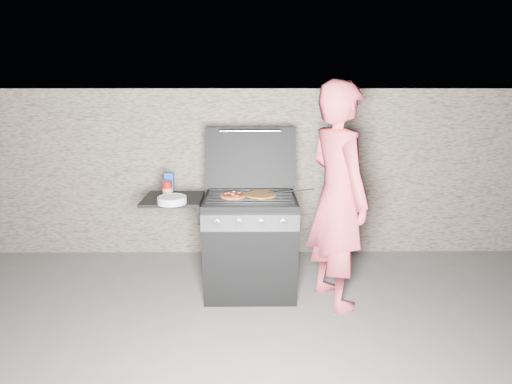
{
  "coord_description": "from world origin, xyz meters",
  "views": [
    {
      "loc": [
        0.02,
        -3.31,
        1.87
      ],
      "look_at": [
        0.05,
        0.0,
        0.95
      ],
      "focal_mm": 28.0,
      "sensor_mm": 36.0,
      "label": 1
    }
  ],
  "objects_px": {
    "gas_grill": "(223,245)",
    "sauce_jar": "(168,189)",
    "pizza_topped": "(233,195)",
    "person": "(338,197)"
  },
  "relations": [
    {
      "from": "gas_grill",
      "to": "sauce_jar",
      "type": "height_order",
      "value": "sauce_jar"
    },
    {
      "from": "pizza_topped",
      "to": "person",
      "type": "bearing_deg",
      "value": -9.82
    },
    {
      "from": "gas_grill",
      "to": "pizza_topped",
      "type": "bearing_deg",
      "value": 0.61
    },
    {
      "from": "person",
      "to": "pizza_topped",
      "type": "bearing_deg",
      "value": 58.55
    },
    {
      "from": "gas_grill",
      "to": "pizza_topped",
      "type": "xyz_separation_m",
      "value": [
        0.1,
        0.0,
        0.47
      ]
    },
    {
      "from": "sauce_jar",
      "to": "person",
      "type": "distance_m",
      "value": 1.46
    },
    {
      "from": "sauce_jar",
      "to": "person",
      "type": "bearing_deg",
      "value": -7.65
    },
    {
      "from": "gas_grill",
      "to": "person",
      "type": "distance_m",
      "value": 1.1
    },
    {
      "from": "sauce_jar",
      "to": "gas_grill",
      "type": "bearing_deg",
      "value": -5.36
    },
    {
      "from": "gas_grill",
      "to": "sauce_jar",
      "type": "xyz_separation_m",
      "value": [
        -0.47,
        0.04,
        0.51
      ]
    }
  ]
}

